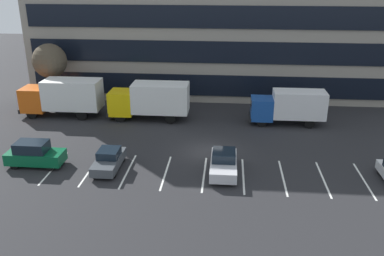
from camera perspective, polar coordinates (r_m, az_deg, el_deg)
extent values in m
plane|color=#262628|center=(33.61, 2.11, -3.22)|extent=(120.00, 120.00, 0.00)
cube|color=gray|center=(48.83, 3.45, 15.42)|extent=(41.50, 10.10, 18.00)
cube|color=black|center=(45.08, 3.04, 5.86)|extent=(39.84, 0.16, 2.30)
cube|color=black|center=(44.27, 3.13, 10.36)|extent=(39.84, 0.16, 2.30)
cube|color=black|center=(43.73, 3.22, 14.99)|extent=(39.84, 0.16, 2.30)
cube|color=silver|center=(32.57, -18.47, -5.21)|extent=(0.14, 5.40, 0.01)
cube|color=silver|center=(31.59, -13.78, -5.54)|extent=(0.14, 5.40, 0.01)
cube|color=silver|center=(30.83, -8.81, -5.84)|extent=(0.14, 5.40, 0.01)
cube|color=silver|center=(30.31, -3.63, -6.12)|extent=(0.14, 5.40, 0.01)
cube|color=silver|center=(30.04, 1.69, -6.34)|extent=(0.14, 5.40, 0.01)
cube|color=silver|center=(30.03, 7.06, -6.52)|extent=(0.14, 5.40, 0.01)
cube|color=silver|center=(30.28, 12.40, -6.63)|extent=(0.14, 5.40, 0.01)
cube|color=silver|center=(30.79, 17.60, -6.69)|extent=(0.14, 5.40, 0.01)
cube|color=silver|center=(31.53, 22.60, -6.70)|extent=(0.14, 5.40, 0.01)
cube|color=#194799|center=(39.68, 9.56, 2.68)|extent=(2.03, 2.22, 2.03)
cube|color=black|center=(39.49, 8.16, 3.29)|extent=(0.06, 1.86, 0.89)
cube|color=white|center=(39.95, 14.51, 3.18)|extent=(4.81, 2.31, 2.50)
cube|color=black|center=(39.89, 7.97, 1.53)|extent=(0.18, 2.22, 0.37)
cylinder|color=black|center=(39.12, 9.57, 0.82)|extent=(0.92, 0.28, 0.92)
cylinder|color=black|center=(40.91, 9.39, 1.75)|extent=(0.92, 0.28, 0.92)
cylinder|color=black|center=(39.73, 15.87, 0.61)|extent=(0.92, 0.28, 0.92)
cylinder|color=black|center=(41.49, 15.43, 1.53)|extent=(0.92, 0.28, 0.92)
cube|color=yellow|center=(40.95, -9.61, 3.51)|extent=(2.27, 2.47, 2.27)
cube|color=black|center=(41.11, -11.16, 4.14)|extent=(0.06, 2.08, 1.00)
cube|color=white|center=(40.00, -4.35, 4.18)|extent=(5.36, 2.58, 2.78)
cube|color=black|center=(41.56, -11.12, 2.25)|extent=(0.21, 2.47, 0.41)
cylinder|color=black|center=(40.34, -9.88, 1.52)|extent=(1.03, 0.31, 1.03)
cylinder|color=black|center=(42.28, -9.17, 2.48)|extent=(1.03, 0.31, 1.03)
cylinder|color=black|center=(39.38, -2.99, 1.32)|extent=(1.03, 0.31, 1.03)
cylinder|color=black|center=(41.37, -2.58, 2.32)|extent=(1.03, 0.31, 1.03)
cube|color=#D85914|center=(44.19, -20.76, 3.78)|extent=(2.33, 2.54, 2.33)
cube|color=black|center=(44.57, -22.17, 4.35)|extent=(0.06, 2.13, 1.02)
cube|color=white|center=(42.49, -16.08, 4.50)|extent=(5.50, 2.64, 2.86)
cube|color=black|center=(45.01, -22.00, 2.57)|extent=(0.21, 2.54, 0.42)
cylinder|color=black|center=(43.60, -21.16, 1.89)|extent=(1.06, 0.32, 1.06)
cylinder|color=black|center=(45.46, -20.01, 2.80)|extent=(1.06, 0.32, 1.06)
cylinder|color=black|center=(41.65, -14.94, 1.75)|extent=(1.06, 0.32, 1.06)
cylinder|color=black|center=(43.59, -14.01, 2.71)|extent=(1.06, 0.32, 1.06)
cube|color=#474C51|center=(31.18, -11.38, -4.57)|extent=(1.69, 4.04, 0.66)
cube|color=black|center=(31.10, -11.36, -3.39)|extent=(1.49, 1.70, 0.56)
cylinder|color=black|center=(30.00, -10.66, -6.17)|extent=(0.21, 0.56, 0.56)
cylinder|color=black|center=(30.41, -13.34, -6.00)|extent=(0.21, 0.56, 0.56)
cylinder|color=black|center=(32.23, -9.47, -4.08)|extent=(0.21, 0.56, 0.56)
cylinder|color=black|center=(32.62, -11.97, -3.95)|extent=(0.21, 0.56, 0.56)
cylinder|color=black|center=(32.74, 24.41, -5.41)|extent=(0.20, 0.56, 0.56)
cube|color=silver|center=(30.03, 4.37, -5.10)|extent=(1.88, 4.48, 0.73)
cube|color=black|center=(29.94, 4.41, -3.75)|extent=(1.65, 1.88, 0.63)
cylinder|color=black|center=(28.90, 5.92, -6.95)|extent=(0.23, 0.63, 0.63)
cylinder|color=black|center=(28.90, 2.68, -6.84)|extent=(0.23, 0.63, 0.63)
cylinder|color=black|center=(31.46, 5.88, -4.49)|extent=(0.23, 0.63, 0.63)
cylinder|color=black|center=(31.46, 2.91, -4.39)|extent=(0.23, 0.63, 0.63)
cube|color=#0C5933|center=(33.13, -20.70, -3.74)|extent=(4.19, 1.78, 0.87)
cube|color=black|center=(32.91, -21.21, -2.42)|extent=(2.30, 1.56, 0.77)
cylinder|color=black|center=(33.38, -17.98, -3.91)|extent=(0.62, 0.20, 0.62)
cylinder|color=black|center=(32.10, -19.01, -5.07)|extent=(0.62, 0.20, 0.62)
cylinder|color=black|center=(34.50, -22.10, -3.64)|extent=(0.62, 0.20, 0.62)
cylinder|color=black|center=(33.26, -23.26, -4.75)|extent=(0.62, 0.20, 0.62)
cylinder|color=#473323|center=(46.62, -18.54, 4.99)|extent=(0.28, 0.28, 3.48)
sphere|color=#4C4233|center=(45.91, -19.00, 8.73)|extent=(3.54, 3.54, 3.54)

